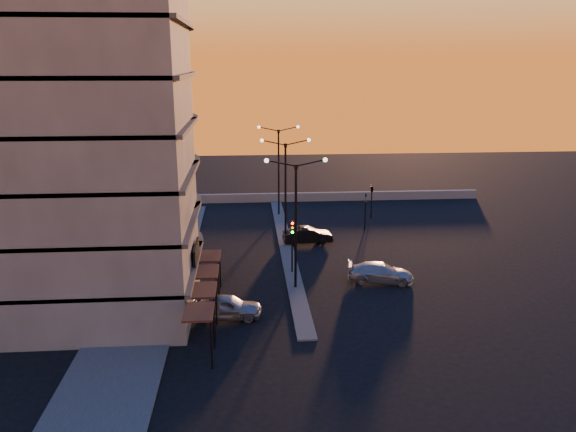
% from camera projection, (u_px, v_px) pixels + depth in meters
% --- Properties ---
extents(ground, '(120.00, 120.00, 0.00)m').
position_uv_depth(ground, '(295.00, 288.00, 40.51)').
color(ground, black).
rests_on(ground, ground).
extents(sidewalk_west, '(5.00, 40.00, 0.12)m').
position_uv_depth(sidewalk_west, '(156.00, 271.00, 43.57)').
color(sidewalk_west, '#464644').
rests_on(sidewalk_west, ground).
extents(median, '(1.20, 36.00, 0.12)m').
position_uv_depth(median, '(286.00, 244.00, 50.10)').
color(median, '#464644').
rests_on(median, ground).
extents(parapet, '(44.00, 0.50, 1.00)m').
position_uv_depth(parapet, '(293.00, 197.00, 65.51)').
color(parapet, slate).
rests_on(parapet, ground).
extents(building, '(14.35, 17.08, 25.00)m').
position_uv_depth(building, '(81.00, 124.00, 36.34)').
color(building, '#6A665D').
rests_on(building, ground).
extents(streetlamp_near, '(4.32, 0.32, 9.51)m').
position_uv_depth(streetlamp_near, '(296.00, 214.00, 39.02)').
color(streetlamp_near, black).
rests_on(streetlamp_near, ground).
extents(streetlamp_mid, '(4.32, 0.32, 9.51)m').
position_uv_depth(streetlamp_mid, '(285.00, 183.00, 48.63)').
color(streetlamp_mid, black).
rests_on(streetlamp_mid, ground).
extents(streetlamp_far, '(4.32, 0.32, 9.51)m').
position_uv_depth(streetlamp_far, '(279.00, 163.00, 58.24)').
color(streetlamp_far, black).
rests_on(streetlamp_far, ground).
extents(traffic_light_main, '(0.28, 0.44, 4.25)m').
position_uv_depth(traffic_light_main, '(292.00, 238.00, 42.50)').
color(traffic_light_main, black).
rests_on(traffic_light_main, ground).
extents(signal_east_a, '(0.13, 0.16, 3.60)m').
position_uv_depth(signal_east_a, '(365.00, 211.00, 54.03)').
color(signal_east_a, black).
rests_on(signal_east_a, ground).
extents(signal_east_b, '(0.42, 1.99, 3.60)m').
position_uv_depth(signal_east_b, '(372.00, 189.00, 57.68)').
color(signal_east_b, black).
rests_on(signal_east_b, ground).
extents(car_hatchback, '(4.55, 2.17, 1.50)m').
position_uv_depth(car_hatchback, '(227.00, 307.00, 35.69)').
color(car_hatchback, '#94969B').
rests_on(car_hatchback, ground).
extents(car_sedan, '(4.55, 1.89, 1.47)m').
position_uv_depth(car_sedan, '(308.00, 235.00, 50.44)').
color(car_sedan, black).
rests_on(car_sedan, ground).
extents(car_wagon, '(5.15, 2.92, 1.41)m').
position_uv_depth(car_wagon, '(381.00, 273.00, 41.55)').
color(car_wagon, '#9EA2A5').
rests_on(car_wagon, ground).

